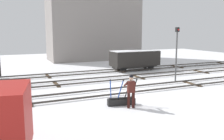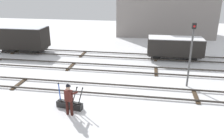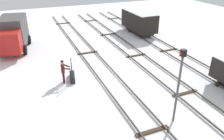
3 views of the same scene
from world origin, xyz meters
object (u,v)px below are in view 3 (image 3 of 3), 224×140
at_px(delivery_truck, 12,33).
at_px(signal_post, 179,80).
at_px(switch_lever_frame, 72,76).
at_px(freight_car_mid_siding, 139,21).
at_px(rail_worker, 63,70).

xyz_separation_m(delivery_truck, signal_post, (14.84, 7.91, 0.86)).
distance_m(switch_lever_frame, freight_car_mid_siding, 13.29).
height_order(delivery_truck, signal_post, signal_post).
bearing_deg(freight_car_mid_siding, switch_lever_frame, -50.70).
bearing_deg(delivery_truck, signal_post, 38.91).
xyz_separation_m(rail_worker, signal_post, (6.63, 4.74, 1.58)).
bearing_deg(delivery_truck, rail_worker, 31.96).
height_order(switch_lever_frame, freight_car_mid_siding, freight_car_mid_siding).
bearing_deg(signal_post, freight_car_mid_siding, 158.45).
distance_m(delivery_truck, signal_post, 16.84).
xyz_separation_m(switch_lever_frame, delivery_truck, (-7.98, -3.81, 1.47)).
height_order(switch_lever_frame, rail_worker, rail_worker).
xyz_separation_m(delivery_truck, freight_car_mid_siding, (-0.50, 13.97, -0.26)).
distance_m(switch_lever_frame, rail_worker, 1.02).
xyz_separation_m(switch_lever_frame, rail_worker, (0.23, -0.64, 0.75)).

